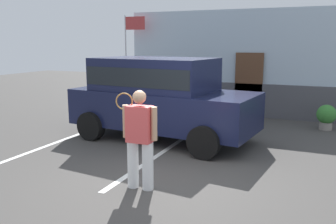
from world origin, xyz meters
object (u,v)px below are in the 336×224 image
Objects in this scene: tennis_player_man at (140,138)px; potted_plant_by_porch at (326,116)px; flag_pole at (130,46)px; parked_suv at (159,94)px.

tennis_player_man is 2.35× the size of potted_plant_by_porch.
parked_suv is at bearing -51.46° from flag_pole.
parked_suv is at bearing -144.67° from potted_plant_by_porch.
parked_suv reaches higher than tennis_player_man.
flag_pole is at bearing 134.73° from parked_suv.
potted_plant_by_porch is (3.90, 2.76, -0.75)m from parked_suv.
potted_plant_by_porch is at bearing -117.50° from tennis_player_man.
parked_suv is 3.25m from tennis_player_man.
potted_plant_by_porch is at bearing 41.53° from parked_suv.
tennis_player_man is 7.65m from flag_pole.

